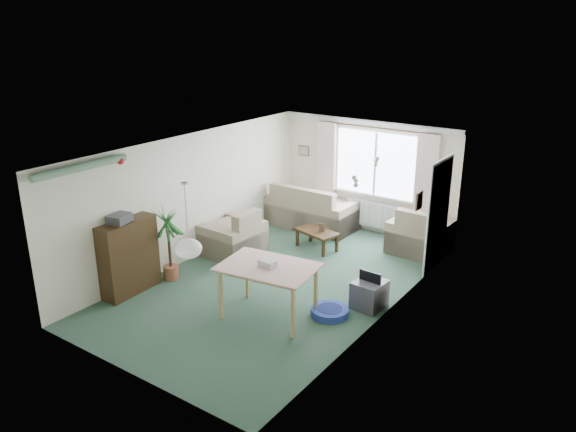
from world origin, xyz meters
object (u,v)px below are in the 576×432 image
Objects in this scene: armchair_corner at (421,229)px; armchair_left at (232,231)px; houseplant at (169,244)px; pet_bed at (330,312)px; dining_table at (269,292)px; tv_cube at (369,294)px; bookshelf at (129,257)px; sofa at (312,205)px; coffee_table at (317,240)px.

armchair_left is at bearing 39.32° from armchair_corner.
houseplant reaches higher than pet_bed.
dining_table reaches higher than pet_bed.
dining_table is 1.01m from pet_bed.
dining_table is (-0.91, -3.75, -0.06)m from armchair_corner.
armchair_left is (-2.98, -2.17, -0.01)m from armchair_corner.
tv_cube is (3.20, -0.44, -0.24)m from armchair_left.
armchair_left is 2.26m from bookshelf.
bookshelf is 3.43m from pet_bed.
sofa is 1.46× the size of dining_table.
bookshelf is (-1.57, -3.37, 0.44)m from coffee_table.
houseplant is 1.00× the size of dining_table.
tv_cube is (3.54, 1.78, -0.41)m from bookshelf.
tv_cube is (2.75, -2.64, -0.26)m from sofa.
tv_cube reaches higher than coffee_table.
dining_table is at bearing 79.55° from armchair_corner.
pet_bed is at bearing 90.44° from armchair_corner.
bookshelf is at bearing -148.98° from tv_cube.
armchair_corner is at bearing 49.58° from houseplant.
pet_bed is at bearing 126.37° from sofa.
armchair_left reaches higher than tv_cube.
armchair_corner is at bearing 179.43° from sofa.
coffee_table reaches higher than pet_bed.
bookshelf is (-0.79, -4.42, 0.15)m from sofa.
armchair_corner reaches higher than coffee_table.
armchair_left is at bearing 176.40° from tv_cube.
armchair_left is 1.76× the size of pet_bed.
armchair_left is at bearing 84.29° from houseplant.
tv_cube is (3.35, 1.06, -0.44)m from houseplant.
dining_table is at bearing -2.23° from houseplant.
armchair_left is 2.60m from dining_table.
houseplant is at bearing -3.07° from armchair_left.
houseplant is at bearing 80.75° from sofa.
armchair_left is 1.52m from houseplant.
bookshelf is at bearing -114.97° from coffee_table.
coffee_table is 2.69m from pet_bed.
houseplant is (-0.15, -1.50, 0.20)m from armchair_left.
dining_table reaches higher than tv_cube.
sofa reaches higher than armchair_corner.
bookshelf is 0.75m from houseplant.
armchair_corner reaches higher than armchair_left.
tv_cube is (0.22, -2.61, -0.25)m from armchair_corner.
sofa is at bearing 171.01° from armchair_left.
houseplant reaches higher than dining_table.
tv_cube reaches higher than pet_bed.
armchair_corner is 1.79× the size of pet_bed.
coffee_table is at bearing 126.53° from sofa.
dining_table is (2.40, 0.64, -0.22)m from bookshelf.
sofa is 2.24m from armchair_left.
bookshelf is at bearing -104.68° from houseplant.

